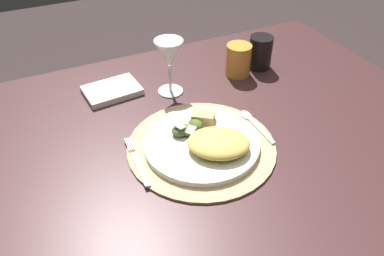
# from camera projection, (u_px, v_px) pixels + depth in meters

# --- Properties ---
(dining_table) EXTENTS (1.37, 0.90, 0.70)m
(dining_table) POSITION_uv_depth(u_px,v_px,m) (181.00, 173.00, 0.95)
(dining_table) COLOR #3E2324
(dining_table) RESTS_ON ground
(placemat) EXTENTS (0.34, 0.34, 0.01)m
(placemat) POSITION_uv_depth(u_px,v_px,m) (201.00, 146.00, 0.86)
(placemat) COLOR tan
(placemat) RESTS_ON dining_table
(dinner_plate) EXTENTS (0.26, 0.26, 0.01)m
(dinner_plate) POSITION_uv_depth(u_px,v_px,m) (201.00, 143.00, 0.86)
(dinner_plate) COLOR silver
(dinner_plate) RESTS_ON placemat
(pasta_serving) EXTENTS (0.17, 0.16, 0.03)m
(pasta_serving) POSITION_uv_depth(u_px,v_px,m) (219.00, 143.00, 0.82)
(pasta_serving) COLOR #DEBE54
(pasta_serving) RESTS_ON dinner_plate
(salad_greens) EXTENTS (0.09, 0.06, 0.03)m
(salad_greens) POSITION_uv_depth(u_px,v_px,m) (186.00, 129.00, 0.87)
(salad_greens) COLOR #4D5F22
(salad_greens) RESTS_ON dinner_plate
(bread_piece) EXTENTS (0.06, 0.06, 0.02)m
(bread_piece) POSITION_uv_depth(u_px,v_px,m) (203.00, 117.00, 0.90)
(bread_piece) COLOR tan
(bread_piece) RESTS_ON dinner_plate
(fork) EXTENTS (0.02, 0.16, 0.00)m
(fork) POSITION_uv_depth(u_px,v_px,m) (138.00, 163.00, 0.81)
(fork) COLOR silver
(fork) RESTS_ON placemat
(spoon) EXTENTS (0.03, 0.14, 0.01)m
(spoon) POSITION_uv_depth(u_px,v_px,m) (252.00, 121.00, 0.93)
(spoon) COLOR silver
(spoon) RESTS_ON placemat
(napkin) EXTENTS (0.15, 0.12, 0.02)m
(napkin) POSITION_uv_depth(u_px,v_px,m) (112.00, 90.00, 1.04)
(napkin) COLOR white
(napkin) RESTS_ON dining_table
(wine_glass) EXTENTS (0.08, 0.08, 0.15)m
(wine_glass) POSITION_uv_depth(u_px,v_px,m) (169.00, 55.00, 0.98)
(wine_glass) COLOR silver
(wine_glass) RESTS_ON dining_table
(amber_tumbler) EXTENTS (0.07, 0.07, 0.09)m
(amber_tumbler) POSITION_uv_depth(u_px,v_px,m) (238.00, 60.00, 1.09)
(amber_tumbler) COLOR gold
(amber_tumbler) RESTS_ON dining_table
(dark_tumbler) EXTENTS (0.07, 0.07, 0.10)m
(dark_tumbler) POSITION_uv_depth(u_px,v_px,m) (260.00, 52.00, 1.12)
(dark_tumbler) COLOR black
(dark_tumbler) RESTS_ON dining_table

